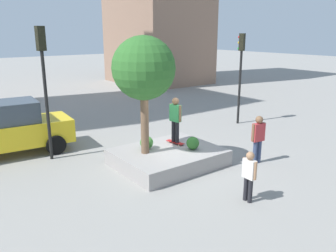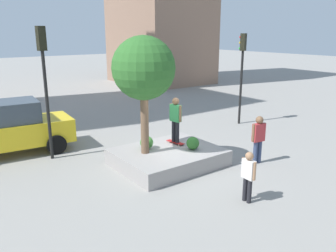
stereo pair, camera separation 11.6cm
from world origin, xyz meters
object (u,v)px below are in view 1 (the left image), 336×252
at_px(skateboarder, 175,117).
at_px(passerby_with_bag, 258,136).
at_px(bystander_watching, 249,173).
at_px(plaza_tree, 144,69).
at_px(traffic_light_corner, 241,63).
at_px(planter_ledge, 168,157).
at_px(traffic_light_median, 44,72).
at_px(skateboard, 175,142).
at_px(taxi_cab, 8,128).

bearing_deg(skateboarder, passerby_with_bag, -46.88).
xyz_separation_m(passerby_with_bag, bystander_watching, (-2.62, -1.81, -0.16)).
xyz_separation_m(plaza_tree, bystander_watching, (0.95, -3.89, -2.65)).
bearing_deg(traffic_light_corner, passerby_with_bag, -131.08).
relative_size(planter_ledge, skateboarder, 2.12).
xyz_separation_m(planter_ledge, passerby_with_bag, (2.75, -1.83, 0.75)).
distance_m(skateboarder, passerby_with_bag, 3.12).
distance_m(traffic_light_corner, passerby_with_bag, 6.11).
distance_m(plaza_tree, skateboarder, 2.40).
height_order(traffic_light_median, passerby_with_bag, traffic_light_median).
distance_m(plaza_tree, traffic_light_corner, 7.69).
bearing_deg(skateboard, traffic_light_corner, 19.62).
bearing_deg(skateboarder, traffic_light_corner, 19.62).
relative_size(plaza_tree, skateboarder, 2.36).
bearing_deg(taxi_cab, skateboard, -40.55).
relative_size(traffic_light_corner, traffic_light_median, 0.94).
bearing_deg(bystander_watching, planter_ledge, 91.93).
height_order(planter_ledge, traffic_light_median, traffic_light_median).
xyz_separation_m(skateboarder, traffic_light_corner, (5.86, 2.09, 1.52)).
relative_size(plaza_tree, skateboard, 4.92).
distance_m(skateboard, traffic_light_median, 5.46).
xyz_separation_m(traffic_light_median, passerby_with_bag, (5.95, -5.01, -2.29)).
distance_m(taxi_cab, traffic_light_corner, 11.23).
height_order(skateboard, traffic_light_median, traffic_light_median).
bearing_deg(passerby_with_bag, skateboard, 133.12).
bearing_deg(taxi_cab, traffic_light_corner, -11.26).
bearing_deg(plaza_tree, traffic_light_median, 129.07).
xyz_separation_m(taxi_cab, traffic_light_corner, (10.82, -2.15, 2.07)).
bearing_deg(traffic_light_corner, plaza_tree, -162.97).
relative_size(skateboard, passerby_with_bag, 0.46).
bearing_deg(planter_ledge, traffic_light_corner, 20.96).
relative_size(traffic_light_corner, passerby_with_bag, 2.59).
bearing_deg(plaza_tree, planter_ledge, -16.65).
xyz_separation_m(taxi_cab, bystander_watching, (4.43, -8.29, -0.21)).
relative_size(skateboarder, passerby_with_bag, 0.96).
distance_m(planter_ledge, skateboarder, 1.55).
height_order(taxi_cab, passerby_with_bag, taxi_cab).
height_order(plaza_tree, taxi_cab, plaza_tree).
height_order(passerby_with_bag, bystander_watching, passerby_with_bag).
height_order(skateboard, passerby_with_bag, passerby_with_bag).
xyz_separation_m(taxi_cab, passerby_with_bag, (7.05, -6.48, -0.04)).
height_order(skateboarder, traffic_light_corner, traffic_light_corner).
bearing_deg(planter_ledge, taxi_cab, 132.81).
xyz_separation_m(taxi_cab, traffic_light_median, (1.10, -1.47, 2.25)).
height_order(planter_ledge, plaza_tree, plaza_tree).
bearing_deg(traffic_light_corner, planter_ledge, -159.04).
relative_size(traffic_light_corner, bystander_watching, 3.08).
relative_size(skateboard, taxi_cab, 0.17).
bearing_deg(taxi_cab, bystander_watching, -61.87).
bearing_deg(traffic_light_corner, taxi_cab, 168.74).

